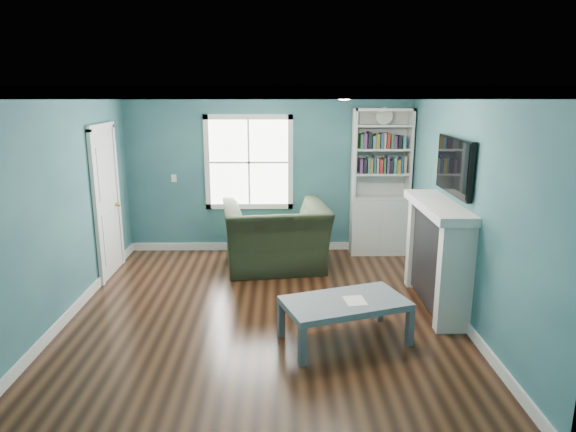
{
  "coord_description": "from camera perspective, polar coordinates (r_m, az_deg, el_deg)",
  "views": [
    {
      "loc": [
        0.21,
        -5.61,
        2.58
      ],
      "look_at": [
        0.29,
        0.4,
        1.09
      ],
      "focal_mm": 32.0,
      "sensor_mm": 36.0,
      "label": 1
    }
  ],
  "objects": [
    {
      "name": "ceiling_fixture",
      "position": [
        5.76,
        6.27,
        13.54
      ],
      "size": [
        0.38,
        0.38,
        0.15
      ],
      "color": "white",
      "rests_on": "room_walls"
    },
    {
      "name": "tv",
      "position": [
        6.2,
        18.01,
        5.33
      ],
      "size": [
        0.06,
        1.1,
        0.65
      ],
      "primitive_type": "cube",
      "color": "black",
      "rests_on": "fireplace"
    },
    {
      "name": "window",
      "position": [
        8.19,
        -4.37,
        5.96
      ],
      "size": [
        1.4,
        0.06,
        1.5
      ],
      "color": "white",
      "rests_on": "room_walls"
    },
    {
      "name": "fireplace",
      "position": [
        6.41,
        16.26,
        -4.31
      ],
      "size": [
        0.44,
        1.58,
        1.3
      ],
      "color": "black",
      "rests_on": "ground"
    },
    {
      "name": "bookshelf",
      "position": [
        8.24,
        10.16,
        2.1
      ],
      "size": [
        0.9,
        0.35,
        2.31
      ],
      "color": "silver",
      "rests_on": "ground"
    },
    {
      "name": "door",
      "position": [
        7.58,
        -19.5,
        1.64
      ],
      "size": [
        0.12,
        0.98,
        2.17
      ],
      "color": "silver",
      "rests_on": "ground"
    },
    {
      "name": "floor",
      "position": [
        6.18,
        -2.71,
        -10.75
      ],
      "size": [
        5.0,
        5.0,
        0.0
      ],
      "primitive_type": "plane",
      "color": "black",
      "rests_on": "ground"
    },
    {
      "name": "recliner",
      "position": [
        7.47,
        -1.41,
        -1.1
      ],
      "size": [
        1.59,
        1.15,
        1.29
      ],
      "primitive_type": "imported",
      "rotation": [
        0.0,
        0.0,
        -3.0
      ],
      "color": "#212B1B",
      "rests_on": "ground"
    },
    {
      "name": "light_switch",
      "position": [
        8.39,
        -12.56,
        4.13
      ],
      "size": [
        0.08,
        0.01,
        0.12
      ],
      "primitive_type": "cube",
      "color": "white",
      "rests_on": "room_walls"
    },
    {
      "name": "room_walls",
      "position": [
        5.71,
        -2.89,
        3.83
      ],
      "size": [
        5.0,
        5.0,
        5.0
      ],
      "color": "#2D5566",
      "rests_on": "ground"
    },
    {
      "name": "coffee_table",
      "position": [
        5.43,
        6.34,
        -9.85
      ],
      "size": [
        1.41,
        1.06,
        0.46
      ],
      "rotation": [
        0.0,
        0.0,
        0.33
      ],
      "color": "#545A64",
      "rests_on": "ground"
    },
    {
      "name": "paper_sheet",
      "position": [
        5.4,
        7.46,
        -9.31
      ],
      "size": [
        0.24,
        0.29,
        0.0
      ],
      "primitive_type": "cube",
      "rotation": [
        0.0,
        0.0,
        0.14
      ],
      "color": "white",
      "rests_on": "coffee_table"
    },
    {
      "name": "trim",
      "position": [
        5.78,
        -2.85,
        0.46
      ],
      "size": [
        4.5,
        5.0,
        2.6
      ],
      "color": "white",
      "rests_on": "ground"
    }
  ]
}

